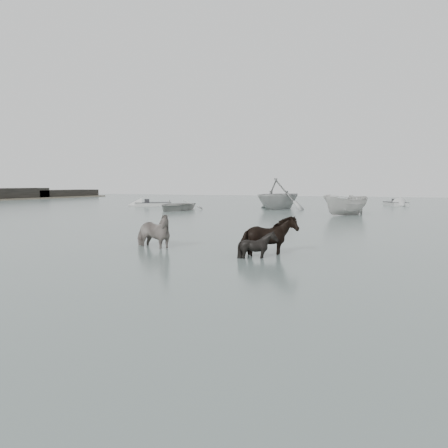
{
  "coord_description": "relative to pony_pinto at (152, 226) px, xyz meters",
  "views": [
    {
      "loc": [
        5.93,
        -13.51,
        2.36
      ],
      "look_at": [
        0.11,
        0.0,
        1.0
      ],
      "focal_mm": 35.0,
      "sensor_mm": 36.0,
      "label": 1
    }
  ],
  "objects": [
    {
      "name": "rowboat_lead",
      "position": [
        -10.5,
        20.37,
        -0.29
      ],
      "size": [
        4.01,
        5.39,
        1.07
      ],
      "primitive_type": "imported",
      "rotation": [
        0.0,
        0.0,
        0.07
      ],
      "color": "#ACACA7",
      "rests_on": "ground"
    },
    {
      "name": "boat_small",
      "position": [
        4.26,
        19.88,
        0.03
      ],
      "size": [
        3.79,
        4.61,
        1.71
      ],
      "primitive_type": "imported",
      "rotation": [
        0.0,
        0.0,
        -0.57
      ],
      "color": "#B8B7B3",
      "rests_on": "ground"
    },
    {
      "name": "skiff_outer",
      "position": [
        -16.64,
        26.13,
        -0.45
      ],
      "size": [
        5.26,
        4.29,
        0.75
      ],
      "primitive_type": null,
      "rotation": [
        0.0,
        0.0,
        3.74
      ],
      "color": "#ADAEA9",
      "rests_on": "ground"
    },
    {
      "name": "ground",
      "position": [
        2.84,
        -0.14,
        -0.82
      ],
      "size": [
        140.0,
        140.0,
        0.0
      ],
      "primitive_type": "plane",
      "color": "#536360",
      "rests_on": "ground"
    },
    {
      "name": "skiff_mid",
      "position": [
        7.15,
        37.59,
        -0.45
      ],
      "size": [
        3.28,
        5.11,
        0.75
      ],
      "primitive_type": null,
      "rotation": [
        0.0,
        0.0,
        -1.19
      ],
      "color": "#A3A5A2",
      "rests_on": "ground"
    },
    {
      "name": "pony_black",
      "position": [
        4.33,
        -0.61,
        -0.26
      ],
      "size": [
        1.24,
        1.16,
        1.12
      ],
      "primitive_type": "imported",
      "rotation": [
        0.0,
        0.0,
        1.28
      ],
      "color": "black",
      "rests_on": "ground"
    },
    {
      "name": "pony_pinto",
      "position": [
        0.0,
        0.0,
        0.0
      ],
      "size": [
        2.1,
        1.3,
        1.64
      ],
      "primitive_type": "imported",
      "rotation": [
        0.0,
        0.0,
        1.34
      ],
      "color": "black",
      "rests_on": "ground"
    },
    {
      "name": "pony_dark",
      "position": [
        4.52,
        -0.06,
        -0.02
      ],
      "size": [
        1.92,
        2.03,
        1.6
      ],
      "primitive_type": "imported",
      "rotation": [
        0.0,
        0.0,
        1.11
      ],
      "color": "black",
      "rests_on": "ground"
    },
    {
      "name": "rowboat_trail",
      "position": [
        -2.56,
        25.44,
        0.68
      ],
      "size": [
        6.8,
        7.2,
        3.01
      ],
      "primitive_type": "imported",
      "rotation": [
        0.0,
        0.0,
        2.73
      ],
      "color": "#A6A9A6",
      "rests_on": "ground"
    }
  ]
}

